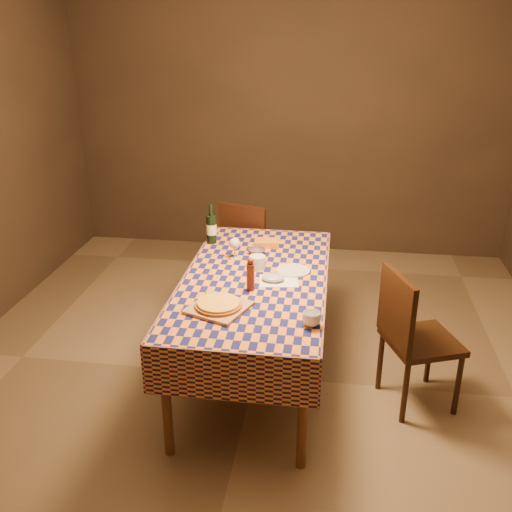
{
  "coord_description": "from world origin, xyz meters",
  "views": [
    {
      "loc": [
        0.49,
        -3.35,
        2.33
      ],
      "look_at": [
        0.0,
        0.05,
        0.9
      ],
      "focal_mm": 40.0,
      "sensor_mm": 36.0,
      "label": 1
    }
  ],
  "objects_px": {
    "chair_far": "(248,247)",
    "wine_bottle": "(211,228)",
    "bowl": "(257,251)",
    "white_plate": "(293,271)",
    "pizza": "(219,304)",
    "cutting_board": "(219,308)",
    "chair_right": "(411,333)",
    "dining_table": "(255,288)"
  },
  "relations": [
    {
      "from": "cutting_board",
      "to": "bowl",
      "type": "bearing_deg",
      "value": 83.45
    },
    {
      "from": "dining_table",
      "to": "chair_right",
      "type": "bearing_deg",
      "value": -8.64
    },
    {
      "from": "white_plate",
      "to": "cutting_board",
      "type": "bearing_deg",
      "value": -122.88
    },
    {
      "from": "dining_table",
      "to": "chair_far",
      "type": "bearing_deg",
      "value": 101.05
    },
    {
      "from": "chair_far",
      "to": "bowl",
      "type": "bearing_deg",
      "value": -76.58
    },
    {
      "from": "white_plate",
      "to": "chair_far",
      "type": "bearing_deg",
      "value": 114.61
    },
    {
      "from": "bowl",
      "to": "chair_far",
      "type": "xyz_separation_m",
      "value": [
        -0.18,
        0.74,
        -0.27
      ]
    },
    {
      "from": "dining_table",
      "to": "pizza",
      "type": "distance_m",
      "value": 0.5
    },
    {
      "from": "chair_right",
      "to": "chair_far",
      "type": "bearing_deg",
      "value": 133.59
    },
    {
      "from": "chair_far",
      "to": "wine_bottle",
      "type": "bearing_deg",
      "value": -108.64
    },
    {
      "from": "cutting_board",
      "to": "white_plate",
      "type": "relative_size",
      "value": 1.37
    },
    {
      "from": "pizza",
      "to": "chair_right",
      "type": "distance_m",
      "value": 1.23
    },
    {
      "from": "white_plate",
      "to": "chair_far",
      "type": "xyz_separation_m",
      "value": [
        -0.46,
        1.01,
        -0.25
      ]
    },
    {
      "from": "dining_table",
      "to": "wine_bottle",
      "type": "distance_m",
      "value": 0.73
    },
    {
      "from": "bowl",
      "to": "white_plate",
      "type": "bearing_deg",
      "value": -43.4
    },
    {
      "from": "wine_bottle",
      "to": "chair_right",
      "type": "distance_m",
      "value": 1.63
    },
    {
      "from": "cutting_board",
      "to": "chair_far",
      "type": "distance_m",
      "value": 1.63
    },
    {
      "from": "cutting_board",
      "to": "chair_right",
      "type": "distance_m",
      "value": 1.22
    },
    {
      "from": "white_plate",
      "to": "chair_right",
      "type": "height_order",
      "value": "chair_right"
    },
    {
      "from": "pizza",
      "to": "wine_bottle",
      "type": "relative_size",
      "value": 1.02
    },
    {
      "from": "bowl",
      "to": "white_plate",
      "type": "relative_size",
      "value": 0.55
    },
    {
      "from": "white_plate",
      "to": "dining_table",
      "type": "bearing_deg",
      "value": -152.04
    },
    {
      "from": "dining_table",
      "to": "white_plate",
      "type": "distance_m",
      "value": 0.28
    },
    {
      "from": "pizza",
      "to": "chair_far",
      "type": "bearing_deg",
      "value": 92.74
    },
    {
      "from": "bowl",
      "to": "chair_far",
      "type": "relative_size",
      "value": 0.13
    },
    {
      "from": "wine_bottle",
      "to": "white_plate",
      "type": "relative_size",
      "value": 1.34
    },
    {
      "from": "chair_right",
      "to": "wine_bottle",
      "type": "bearing_deg",
      "value": 152.86
    },
    {
      "from": "chair_far",
      "to": "chair_right",
      "type": "relative_size",
      "value": 1.0
    },
    {
      "from": "pizza",
      "to": "white_plate",
      "type": "distance_m",
      "value": 0.71
    },
    {
      "from": "dining_table",
      "to": "pizza",
      "type": "bearing_deg",
      "value": -107.21
    },
    {
      "from": "cutting_board",
      "to": "chair_right",
      "type": "height_order",
      "value": "chair_right"
    },
    {
      "from": "bowl",
      "to": "white_plate",
      "type": "xyz_separation_m",
      "value": [
        0.29,
        -0.27,
        -0.01
      ]
    },
    {
      "from": "pizza",
      "to": "bowl",
      "type": "distance_m",
      "value": 0.87
    },
    {
      "from": "wine_bottle",
      "to": "bowl",
      "type": "bearing_deg",
      "value": -25.67
    },
    {
      "from": "pizza",
      "to": "white_plate",
      "type": "bearing_deg",
      "value": 57.12
    },
    {
      "from": "cutting_board",
      "to": "pizza",
      "type": "distance_m",
      "value": 0.02
    },
    {
      "from": "chair_right",
      "to": "bowl",
      "type": "bearing_deg",
      "value": 152.36
    },
    {
      "from": "dining_table",
      "to": "pizza",
      "type": "xyz_separation_m",
      "value": [
        -0.15,
        -0.47,
        0.11
      ]
    },
    {
      "from": "pizza",
      "to": "chair_right",
      "type": "height_order",
      "value": "chair_right"
    },
    {
      "from": "dining_table",
      "to": "chair_far",
      "type": "height_order",
      "value": "chair_far"
    },
    {
      "from": "pizza",
      "to": "chair_far",
      "type": "xyz_separation_m",
      "value": [
        -0.08,
        1.6,
        -0.28
      ]
    },
    {
      "from": "white_plate",
      "to": "chair_far",
      "type": "height_order",
      "value": "chair_far"
    }
  ]
}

